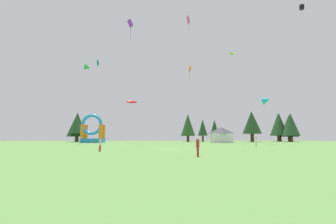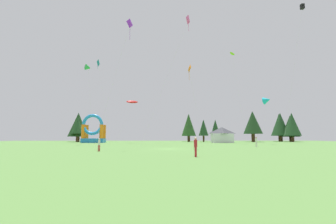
# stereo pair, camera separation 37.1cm
# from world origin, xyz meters

# --- Properties ---
(ground_plane) EXTENTS (120.00, 120.00, 0.00)m
(ground_plane) POSITION_xyz_m (0.00, 0.00, 0.00)
(ground_plane) COLOR #5B8C42
(kite_lime_parafoil) EXTENTS (5.04, 4.16, 22.93)m
(kite_lime_parafoil) POSITION_xyz_m (16.36, 22.74, 22.46)
(kite_lime_parafoil) COLOR #8CD826
(kite_lime_parafoil) RESTS_ON ground_plane
(kite_red_parafoil) EXTENTS (5.48, 2.86, 11.77)m
(kite_red_parafoil) POSITION_xyz_m (-9.62, 29.47, 11.19)
(kite_red_parafoil) COLOR red
(kite_red_parafoil) RESTS_ON ground_plane
(kite_purple_diamond) EXTENTS (5.02, 1.46, 19.36)m
(kite_purple_diamond) POSITION_xyz_m (-5.89, -0.36, 18.66)
(kite_purple_diamond) COLOR purple
(kite_purple_diamond) RESTS_ON ground_plane
(kite_cyan_delta) EXTENTS (4.14, 4.37, 11.24)m
(kite_cyan_delta) POSITION_xyz_m (23.29, 19.66, 10.23)
(kite_cyan_delta) COLOR #19B7CC
(kite_cyan_delta) RESTS_ON ground_plane
(kite_green_delta) EXTENTS (3.48, 3.83, 18.28)m
(kite_green_delta) POSITION_xyz_m (-18.35, 18.62, 17.57)
(kite_green_delta) COLOR green
(kite_green_delta) RESTS_ON ground_plane
(kite_pink_diamond) EXTENTS (8.36, 2.89, 22.25)m
(kite_pink_diamond) POSITION_xyz_m (3.45, 3.82, 21.48)
(kite_pink_diamond) COLOR #EA599E
(kite_pink_diamond) RESTS_ON ground_plane
(kite_orange_diamond) EXTENTS (3.23, 5.18, 13.69)m
(kite_orange_diamond) POSITION_xyz_m (3.39, 4.09, 13.05)
(kite_orange_diamond) COLOR orange
(kite_orange_diamond) RESTS_ON ground_plane
(kite_black_box) EXTENTS (5.58, 0.66, 28.39)m
(kite_black_box) POSITION_xyz_m (27.09, 10.18, 27.74)
(kite_black_box) COLOR black
(kite_black_box) RESTS_ON ground_plane
(kite_teal_diamond) EXTENTS (3.39, 3.48, 19.76)m
(kite_teal_diamond) POSITION_xyz_m (-16.68, 20.11, 18.99)
(kite_teal_diamond) COLOR #0C7F7A
(kite_teal_diamond) RESTS_ON ground_plane
(person_far_side) EXTENTS (0.39, 0.39, 1.76)m
(person_far_side) POSITION_xyz_m (2.18, -12.90, 1.04)
(person_far_side) COLOR #B21E26
(person_far_side) RESTS_ON ground_plane
(person_left_edge) EXTENTS (0.40, 0.40, 1.71)m
(person_left_edge) POSITION_xyz_m (15.42, 6.83, 1.02)
(person_left_edge) COLOR silver
(person_left_edge) RESTS_ON ground_plane
(person_near_camera) EXTENTS (0.28, 0.28, 1.57)m
(person_near_camera) POSITION_xyz_m (-8.70, -5.24, 0.93)
(person_near_camera) COLOR #B21E26
(person_near_camera) RESTS_ON ground_plane
(inflatable_red_slide) EXTENTS (6.09, 3.83, 7.98)m
(inflatable_red_slide) POSITION_xyz_m (-20.76, 32.04, 2.94)
(inflatable_red_slide) COLOR #268CD8
(inflatable_red_slide) RESTS_ON ground_plane
(festival_tent) EXTENTS (5.57, 4.45, 4.36)m
(festival_tent) POSITION_xyz_m (15.46, 31.79, 2.18)
(festival_tent) COLOR silver
(festival_tent) RESTS_ON ground_plane
(tree_row_0) EXTENTS (6.33, 6.33, 9.49)m
(tree_row_0) POSITION_xyz_m (-28.94, 42.61, 5.56)
(tree_row_0) COLOR #4C331E
(tree_row_0) RESTS_ON ground_plane
(tree_row_1) EXTENTS (3.68, 3.68, 8.10)m
(tree_row_1) POSITION_xyz_m (-28.24, 40.17, 5.30)
(tree_row_1) COLOR #4C331E
(tree_row_1) RESTS_ON ground_plane
(tree_row_2) EXTENTS (4.72, 4.72, 9.19)m
(tree_row_2) POSITION_xyz_m (7.21, 42.65, 5.50)
(tree_row_2) COLOR #4C331E
(tree_row_2) RESTS_ON ground_plane
(tree_row_3) EXTENTS (3.17, 3.17, 7.32)m
(tree_row_3) POSITION_xyz_m (12.05, 42.41, 4.60)
(tree_row_3) COLOR #4C331E
(tree_row_3) RESTS_ON ground_plane
(tree_row_4) EXTENTS (3.31, 3.31, 7.36)m
(tree_row_4) POSITION_xyz_m (16.32, 44.14, 4.40)
(tree_row_4) COLOR #4C331E
(tree_row_4) RESTS_ON ground_plane
(tree_row_5) EXTENTS (5.93, 5.93, 9.87)m
(tree_row_5) POSITION_xyz_m (27.55, 40.38, 6.17)
(tree_row_5) COLOR #4C331E
(tree_row_5) RESTS_ON ground_plane
(tree_row_6) EXTENTS (5.58, 5.58, 9.55)m
(tree_row_6) POSITION_xyz_m (38.81, 45.83, 5.71)
(tree_row_6) COLOR #4C331E
(tree_row_6) RESTS_ON ground_plane
(tree_row_7) EXTENTS (5.35, 5.35, 9.82)m
(tree_row_7) POSITION_xyz_m (38.98, 45.36, 5.88)
(tree_row_7) COLOR #4C331E
(tree_row_7) RESTS_ON ground_plane
(tree_row_8) EXTENTS (5.34, 5.34, 9.43)m
(tree_row_8) POSITION_xyz_m (40.79, 41.48, 5.66)
(tree_row_8) COLOR #4C331E
(tree_row_8) RESTS_ON ground_plane
(tree_row_9) EXTENTS (5.72, 5.72, 8.76)m
(tree_row_9) POSITION_xyz_m (41.28, 43.41, 5.17)
(tree_row_9) COLOR #4C331E
(tree_row_9) RESTS_ON ground_plane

